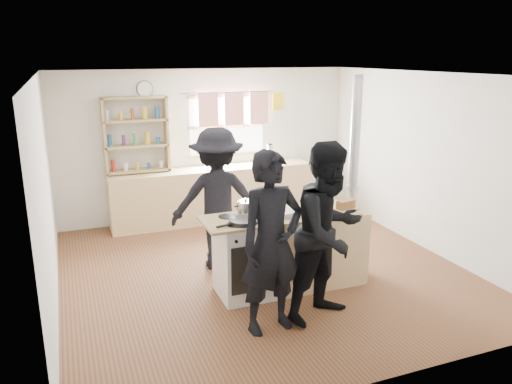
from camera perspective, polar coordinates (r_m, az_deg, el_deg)
The scene contains 14 objects.
ground at distance 6.61m, azimuth 0.73°, elevation -8.94°, with size 5.00×5.00×0.01m, color brown.
back_counter at distance 8.43m, azimuth -4.91°, elevation -0.24°, with size 3.40×0.55×0.90m, color #DABC83.
shelving_unit at distance 8.08m, azimuth -13.56°, elevation 6.41°, with size 1.00×0.28×1.20m.
thermos at distance 8.62m, azimuth 1.59°, elevation 4.36°, with size 0.10×0.10×0.33m, color silver.
cooking_island at distance 6.01m, azimuth 4.01°, elevation -6.65°, with size 1.97×0.64×0.93m.
skillet_greens at distance 5.49m, azimuth -1.48°, elevation -3.34°, with size 0.38×0.38×0.05m.
roast_tray at distance 5.77m, azimuth 3.97°, elevation -2.33°, with size 0.39×0.28×0.06m.
stockpot_stove at distance 5.81m, azimuth -1.16°, elevation -1.75°, with size 0.22×0.22×0.18m.
stockpot_counter at distance 6.00m, azimuth 7.18°, elevation -1.18°, with size 0.27×0.27×0.20m.
bread_board at distance 6.05m, azimuth 10.21°, elevation -1.57°, with size 0.32×0.26×0.12m.
flue_heater at distance 6.41m, azimuth 10.75°, elevation -3.79°, with size 0.35×0.35×2.50m.
person_near_left at distance 4.94m, azimuth 1.78°, elevation -5.87°, with size 0.68×0.45×1.86m, color black.
person_near_right at distance 5.22m, azimuth 8.33°, elevation -4.59°, with size 0.93×0.72×1.90m, color black.
person_far at distance 6.46m, azimuth -4.45°, elevation -0.79°, with size 1.19×0.69×1.85m, color black.
Camera 1 is at (-2.26, -5.58, 2.73)m, focal length 35.00 mm.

